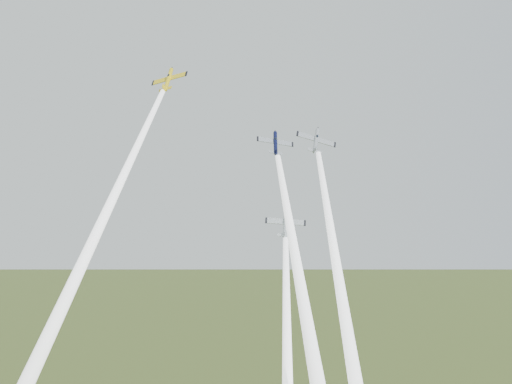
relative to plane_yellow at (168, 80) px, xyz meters
The scene contains 7 objects.
plane_yellow is the anchor object (origin of this frame).
smoke_trail_yellow 37.77m from the plane_yellow, 114.94° to the right, with size 2.50×2.50×69.13m, color white, non-canonical shape.
plane_navy 26.73m from the plane_yellow, 30.20° to the right, with size 6.66×6.61×1.04m, color black, non-canonical shape.
smoke_trail_navy 53.80m from the plane_yellow, 53.42° to the right, with size 2.50×2.50×55.94m, color white, non-canonical shape.
plane_silver_right 31.03m from the plane_yellow, ahead, with size 7.76×7.70×1.22m, color #A5ABB3, non-canonical shape.
smoke_trail_silver_right 55.48m from the plane_yellow, 41.24° to the right, with size 2.50×2.50×62.37m, color white, non-canonical shape.
plane_silver_low 37.43m from the plane_yellow, 31.25° to the right, with size 7.08×7.03×1.11m, color #B0B9BE, non-canonical shape.
Camera 1 is at (-4.56, -116.01, 88.43)m, focal length 45.00 mm.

